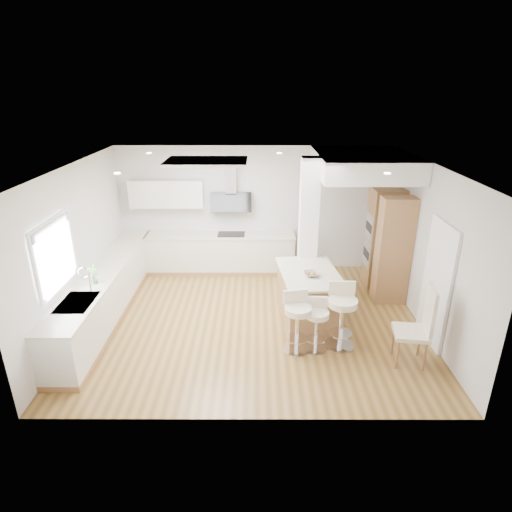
{
  "coord_description": "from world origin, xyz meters",
  "views": [
    {
      "loc": [
        0.07,
        -6.82,
        4.01
      ],
      "look_at": [
        0.05,
        0.4,
        1.1
      ],
      "focal_mm": 30.0,
      "sensor_mm": 36.0,
      "label": 1
    }
  ],
  "objects_px": {
    "bar_stool_c": "(342,312)",
    "bar_stool_a": "(297,319)",
    "dining_chair": "(420,324)",
    "peninsula": "(308,295)",
    "bar_stool_b": "(317,322)"
  },
  "relations": [
    {
      "from": "bar_stool_c",
      "to": "bar_stool_a",
      "type": "bearing_deg",
      "value": -168.43
    },
    {
      "from": "bar_stool_c",
      "to": "dining_chair",
      "type": "height_order",
      "value": "dining_chair"
    },
    {
      "from": "peninsula",
      "to": "bar_stool_c",
      "type": "xyz_separation_m",
      "value": [
        0.43,
        -0.9,
        0.15
      ]
    },
    {
      "from": "bar_stool_a",
      "to": "bar_stool_c",
      "type": "distance_m",
      "value": 0.73
    },
    {
      "from": "peninsula",
      "to": "bar_stool_a",
      "type": "bearing_deg",
      "value": -112.1
    },
    {
      "from": "bar_stool_b",
      "to": "bar_stool_a",
      "type": "bearing_deg",
      "value": -172.58
    },
    {
      "from": "bar_stool_a",
      "to": "bar_stool_c",
      "type": "xyz_separation_m",
      "value": [
        0.72,
        0.12,
        0.05
      ]
    },
    {
      "from": "bar_stool_c",
      "to": "dining_chair",
      "type": "xyz_separation_m",
      "value": [
        1.08,
        -0.47,
        0.07
      ]
    },
    {
      "from": "peninsula",
      "to": "bar_stool_a",
      "type": "distance_m",
      "value": 1.07
    },
    {
      "from": "peninsula",
      "to": "bar_stool_b",
      "type": "xyz_separation_m",
      "value": [
        0.02,
        -1.0,
        0.03
      ]
    },
    {
      "from": "bar_stool_a",
      "to": "dining_chair",
      "type": "distance_m",
      "value": 1.84
    },
    {
      "from": "bar_stool_c",
      "to": "dining_chair",
      "type": "bearing_deg",
      "value": -21.57
    },
    {
      "from": "peninsula",
      "to": "dining_chair",
      "type": "distance_m",
      "value": 2.05
    },
    {
      "from": "peninsula",
      "to": "bar_stool_a",
      "type": "height_order",
      "value": "bar_stool_a"
    },
    {
      "from": "bar_stool_b",
      "to": "bar_stool_c",
      "type": "distance_m",
      "value": 0.44
    }
  ]
}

